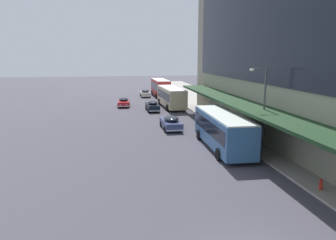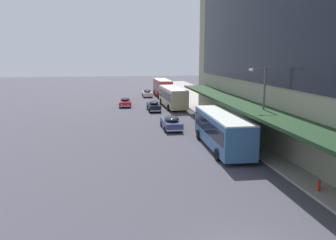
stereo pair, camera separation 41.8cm
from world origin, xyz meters
name	(u,v)px [view 2 (the right image)]	position (x,y,z in m)	size (l,w,h in m)	color
transit_bus_kerbside_front	(222,129)	(3.97, 15.75, 1.81)	(3.04, 10.25, 3.13)	#376496
transit_bus_kerbside_rear	(162,87)	(4.01, 53.40, 1.95)	(2.88, 9.29, 3.40)	#B42A27
transit_bus_kerbside_far	(173,96)	(3.68, 39.45, 1.81)	(3.14, 10.41, 3.15)	tan
sedan_trailing_mid	(171,122)	(0.88, 24.22, 0.76)	(2.01, 4.90, 1.52)	navy
sedan_lead_near	(154,106)	(0.35, 36.69, 0.77)	(1.81, 4.71, 1.55)	black
sedan_oncoming_front	(125,102)	(-3.71, 41.83, 0.71)	(2.06, 4.67, 1.42)	#B4171D
sedan_second_mid	(147,93)	(0.98, 53.69, 0.74)	(1.90, 4.79, 1.48)	beige
street_lamp	(262,104)	(6.60, 13.78, 4.24)	(1.50, 0.28, 7.03)	#4C4C51
fire_hydrant	(319,185)	(6.75, 5.74, 0.49)	(0.20, 0.40, 0.70)	red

